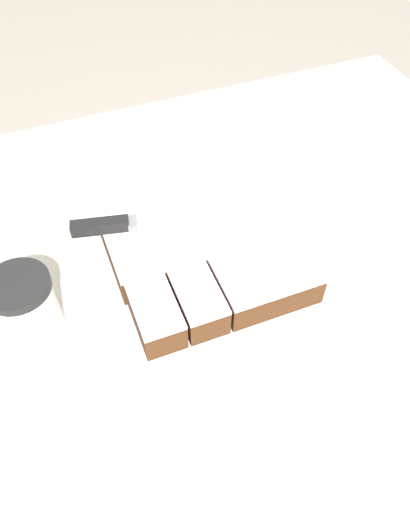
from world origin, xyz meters
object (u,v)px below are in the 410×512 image
at_px(coffee_cup, 26,304).
at_px(knife, 121,225).
at_px(cake_board, 205,268).
at_px(cake, 206,255).

bearing_deg(coffee_cup, knife, 28.13).
xyz_separation_m(cake_board, cake, (0.00, 0.00, 0.03)).
height_order(cake_board, knife, knife).
bearing_deg(cake, cake_board, -139.14).
bearing_deg(cake, knife, 144.90).
distance_m(cake, knife, 0.15).
height_order(cake_board, cake, cake).
distance_m(cake_board, cake, 0.03).
xyz_separation_m(cake, coffee_cup, (-0.30, -0.01, 0.02)).
height_order(knife, coffee_cup, coffee_cup).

